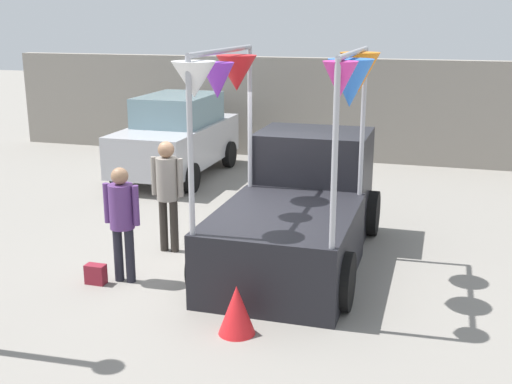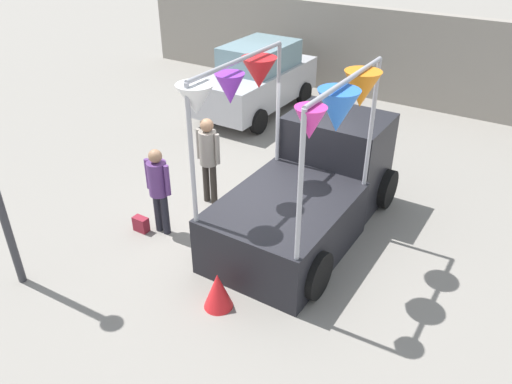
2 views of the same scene
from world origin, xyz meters
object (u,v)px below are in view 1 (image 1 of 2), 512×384
parked_car (177,136)px  person_customer (122,214)px  folded_kite_bundle_crimson (237,310)px  handbag (96,274)px  person_vendor (167,185)px  vendor_truck (300,200)px

parked_car → person_customer: bearing=-73.8°
folded_kite_bundle_crimson → handbag: bearing=160.5°
parked_car → folded_kite_bundle_crimson: bearing=-61.9°
person_customer → person_vendor: size_ratio=0.93×
vendor_truck → folded_kite_bundle_crimson: 2.77m
folded_kite_bundle_crimson → person_vendor: bearing=129.1°
person_vendor → folded_kite_bundle_crimson: bearing=-50.9°
vendor_truck → handbag: vendor_truck is taller
parked_car → person_vendor: 5.02m
parked_car → person_vendor: parked_car is taller
handbag → person_vendor: bearing=73.0°
person_vendor → folded_kite_bundle_crimson: person_vendor is taller
vendor_truck → person_vendor: vendor_truck is taller
parked_car → handbag: parked_car is taller
vendor_truck → folded_kite_bundle_crimson: bearing=-93.1°
person_vendor → handbag: size_ratio=6.33×
parked_car → folded_kite_bundle_crimson: 7.95m
parked_car → handbag: bearing=-77.3°
person_vendor → folded_kite_bundle_crimson: size_ratio=2.95×
handbag → folded_kite_bundle_crimson: folded_kite_bundle_crimson is taller
person_vendor → vendor_truck: bearing=10.5°
person_vendor → handbag: bearing=-107.0°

